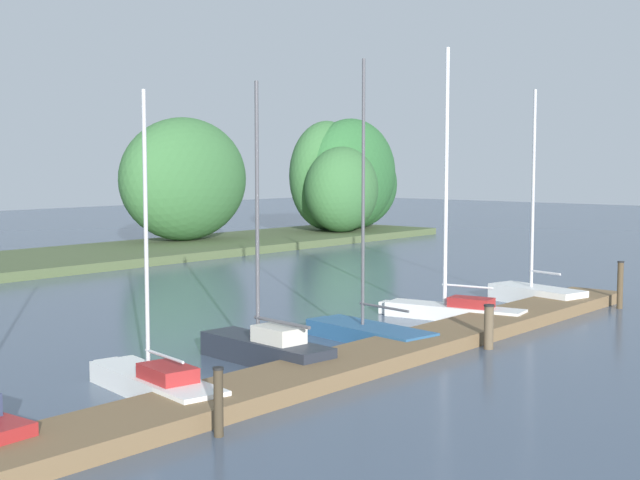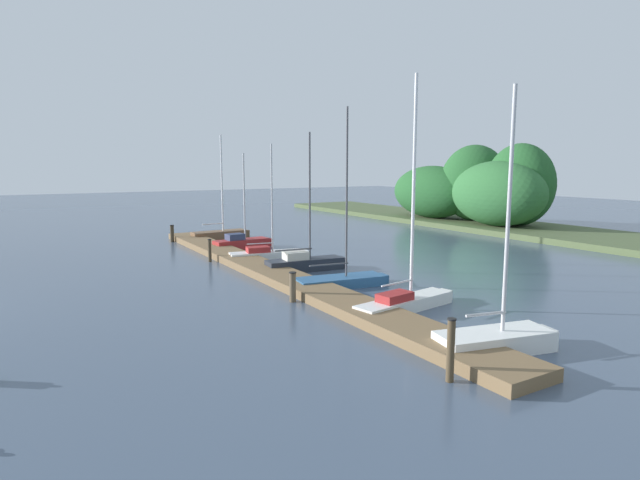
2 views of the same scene
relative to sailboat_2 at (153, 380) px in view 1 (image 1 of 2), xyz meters
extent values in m
cube|color=brown|center=(3.54, -1.69, -0.14)|extent=(28.45, 1.80, 0.35)
ellipsoid|color=#386B38|center=(31.61, 21.87, 3.51)|extent=(5.77, 3.79, 6.85)
ellipsoid|color=#2D6633|center=(33.09, 21.07, 3.60)|extent=(7.81, 3.99, 7.03)
ellipsoid|color=#386B38|center=(20.74, 22.88, 3.43)|extent=(8.14, 4.70, 6.69)
ellipsoid|color=#2D6633|center=(33.56, 21.12, 2.88)|extent=(8.08, 3.16, 5.58)
ellipsoid|color=#386B38|center=(30.69, 19.93, 2.69)|extent=(5.28, 3.90, 5.22)
cube|color=white|center=(-0.02, -0.11, -0.10)|extent=(1.72, 4.06, 0.44)
cube|color=white|center=(0.31, 1.64, -0.12)|extent=(0.73, 1.07, 0.37)
cube|color=maroon|center=(-0.11, -0.59, 0.27)|extent=(0.96, 1.30, 0.29)
cylinder|color=#B7B7BC|center=(0.03, 0.18, 2.95)|extent=(0.09, 0.09, 5.65)
cylinder|color=#B7B7BC|center=(-0.09, -0.46, 0.58)|extent=(0.33, 1.44, 0.06)
cube|color=#232833|center=(3.49, 0.23, -0.03)|extent=(1.39, 3.78, 0.57)
cube|color=#232833|center=(3.66, 1.88, -0.06)|extent=(0.65, 0.98, 0.49)
cube|color=beige|center=(3.44, -0.23, 0.44)|extent=(0.87, 1.18, 0.37)
cylinder|color=#4C4C51|center=(3.52, 0.50, 3.23)|extent=(0.09, 0.09, 5.94)
cylinder|color=#4C4C51|center=(3.43, -0.33, 0.73)|extent=(0.27, 1.86, 0.08)
cube|color=#285684|center=(7.09, -0.08, -0.11)|extent=(1.77, 3.85, 0.41)
cube|color=#285684|center=(7.33, 1.57, -0.13)|extent=(0.81, 1.02, 0.35)
cylinder|color=#4C4C51|center=(7.13, 0.20, 3.54)|extent=(0.09, 0.09, 6.90)
cylinder|color=#4C4C51|center=(7.02, -0.57, 0.65)|extent=(0.32, 1.71, 0.07)
cube|color=white|center=(11.23, -0.08, -0.10)|extent=(1.57, 4.26, 0.43)
cube|color=white|center=(10.93, 1.77, -0.12)|extent=(0.66, 1.11, 0.36)
cube|color=maroon|center=(11.32, -0.59, 0.25)|extent=(0.87, 1.34, 0.28)
cylinder|color=silver|center=(11.18, 0.23, 3.89)|extent=(0.11, 0.11, 7.56)
cylinder|color=silver|center=(11.30, -0.47, 0.72)|extent=(0.32, 1.56, 0.06)
cube|color=white|center=(15.55, -0.57, -0.04)|extent=(1.85, 3.38, 0.55)
cube|color=white|center=(15.86, 0.84, -0.07)|extent=(0.81, 0.92, 0.47)
cylinder|color=#B7B7BC|center=(15.61, -0.34, 3.48)|extent=(0.11, 0.11, 6.47)
cylinder|color=#B7B7BC|center=(15.49, -0.88, 0.76)|extent=(0.34, 1.21, 0.08)
cylinder|color=#3D3323|center=(-0.96, -2.94, 0.27)|extent=(0.16, 0.16, 1.16)
cylinder|color=black|center=(-0.96, -2.94, 0.87)|extent=(0.19, 0.19, 0.04)
cylinder|color=brown|center=(8.26, -2.90, 0.23)|extent=(0.24, 0.24, 1.08)
cylinder|color=black|center=(8.26, -2.90, 0.79)|extent=(0.27, 0.27, 0.04)
cylinder|color=#4C3D28|center=(16.39, -3.03, 0.42)|extent=(0.18, 0.18, 1.48)
cylinder|color=black|center=(16.39, -3.03, 1.19)|extent=(0.21, 0.21, 0.04)
camera|label=1|loc=(-11.00, -13.72, 4.35)|focal=49.42mm
camera|label=2|loc=(24.66, -11.43, 4.68)|focal=28.93mm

